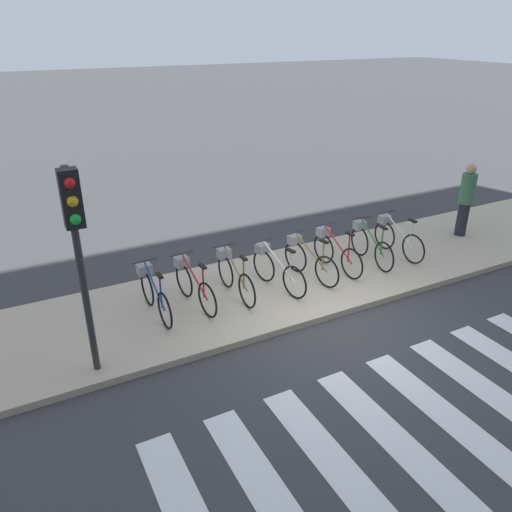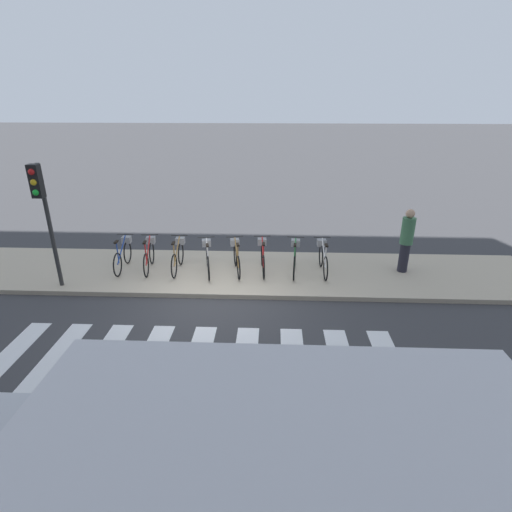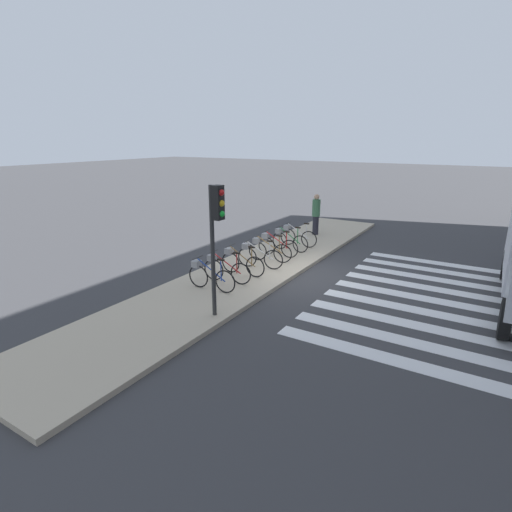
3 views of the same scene
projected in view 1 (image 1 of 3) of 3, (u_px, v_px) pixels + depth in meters
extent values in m
plane|color=#38383A|center=(330.00, 320.00, 8.81)|extent=(120.00, 120.00, 0.00)
cube|color=#B7A88E|center=(288.00, 283.00, 9.93)|extent=(17.06, 2.85, 0.12)
torus|color=black|center=(165.00, 311.00, 8.25)|extent=(0.06, 0.65, 0.64)
torus|color=black|center=(147.00, 289.00, 8.94)|extent=(0.06, 0.65, 0.64)
cylinder|color=navy|center=(154.00, 286.00, 8.49)|extent=(0.07, 0.90, 0.54)
cylinder|color=navy|center=(161.00, 292.00, 8.22)|extent=(0.03, 0.03, 0.58)
cube|color=black|center=(159.00, 276.00, 8.09)|extent=(0.08, 0.20, 0.04)
cylinder|color=#262626|center=(144.00, 261.00, 8.71)|extent=(0.46, 0.04, 0.02)
cube|color=gray|center=(144.00, 269.00, 8.83)|extent=(0.25, 0.21, 0.18)
torus|color=black|center=(207.00, 300.00, 8.57)|extent=(0.11, 0.64, 0.64)
torus|color=black|center=(184.00, 280.00, 9.23)|extent=(0.11, 0.64, 0.64)
cylinder|color=red|center=(195.00, 277.00, 8.79)|extent=(0.14, 0.90, 0.54)
cylinder|color=red|center=(203.00, 282.00, 8.54)|extent=(0.04, 0.04, 0.58)
cube|color=black|center=(202.00, 266.00, 8.41)|extent=(0.09, 0.21, 0.04)
cylinder|color=#262626|center=(182.00, 254.00, 9.00)|extent=(0.46, 0.08, 0.02)
cube|color=gray|center=(182.00, 262.00, 9.11)|extent=(0.26, 0.23, 0.18)
torus|color=black|center=(247.00, 291.00, 8.86)|extent=(0.05, 0.64, 0.64)
torus|color=black|center=(226.00, 271.00, 9.56)|extent=(0.05, 0.64, 0.64)
cylinder|color=olive|center=(236.00, 268.00, 9.10)|extent=(0.05, 0.90, 0.54)
cylinder|color=olive|center=(244.00, 274.00, 8.84)|extent=(0.03, 0.03, 0.58)
cube|color=black|center=(243.00, 258.00, 8.71)|extent=(0.07, 0.20, 0.04)
cylinder|color=#262626|center=(225.00, 245.00, 9.33)|extent=(0.46, 0.03, 0.02)
cube|color=gray|center=(224.00, 253.00, 9.45)|extent=(0.24, 0.20, 0.18)
torus|color=black|center=(294.00, 282.00, 9.16)|extent=(0.16, 0.64, 0.64)
torus|color=black|center=(264.00, 266.00, 9.78)|extent=(0.16, 0.64, 0.64)
cylinder|color=silver|center=(279.00, 262.00, 9.36)|extent=(0.21, 0.89, 0.54)
cylinder|color=silver|center=(290.00, 266.00, 9.13)|extent=(0.04, 0.04, 0.58)
cube|color=black|center=(291.00, 251.00, 9.00)|extent=(0.11, 0.21, 0.04)
cylinder|color=#262626|center=(264.00, 240.00, 9.55)|extent=(0.46, 0.11, 0.02)
cube|color=gray|center=(262.00, 248.00, 9.67)|extent=(0.27, 0.24, 0.18)
torus|color=black|center=(327.00, 272.00, 9.54)|extent=(0.16, 0.64, 0.64)
torus|color=black|center=(296.00, 257.00, 10.17)|extent=(0.16, 0.64, 0.64)
cylinder|color=olive|center=(311.00, 252.00, 9.75)|extent=(0.20, 0.89, 0.54)
cylinder|color=olive|center=(323.00, 256.00, 9.51)|extent=(0.04, 0.04, 0.58)
cube|color=black|center=(324.00, 241.00, 9.38)|extent=(0.11, 0.21, 0.04)
cylinder|color=#262626|center=(296.00, 232.00, 9.94)|extent=(0.46, 0.11, 0.02)
cube|color=gray|center=(294.00, 240.00, 10.05)|extent=(0.27, 0.24, 0.18)
torus|color=black|center=(352.00, 264.00, 9.87)|extent=(0.08, 0.65, 0.64)
torus|color=black|center=(324.00, 248.00, 10.55)|extent=(0.08, 0.65, 0.64)
cylinder|color=red|center=(338.00, 244.00, 10.10)|extent=(0.10, 0.90, 0.54)
cylinder|color=red|center=(349.00, 248.00, 9.84)|extent=(0.03, 0.03, 0.58)
cube|color=black|center=(350.00, 234.00, 9.71)|extent=(0.08, 0.20, 0.04)
cylinder|color=#262626|center=(325.00, 224.00, 10.32)|extent=(0.46, 0.06, 0.02)
cube|color=gray|center=(323.00, 232.00, 10.43)|extent=(0.25, 0.22, 0.18)
torus|color=black|center=(384.00, 257.00, 10.16)|extent=(0.09, 0.65, 0.64)
torus|color=black|center=(360.00, 241.00, 10.90)|extent=(0.09, 0.65, 0.64)
cylinder|color=#267238|center=(373.00, 238.00, 10.42)|extent=(0.10, 0.90, 0.54)
cylinder|color=#267238|center=(382.00, 242.00, 10.14)|extent=(0.03, 0.03, 0.58)
cube|color=black|center=(384.00, 228.00, 10.01)|extent=(0.09, 0.20, 0.04)
cylinder|color=#262626|center=(362.00, 218.00, 10.67)|extent=(0.46, 0.06, 0.02)
cube|color=gray|center=(360.00, 225.00, 10.79)|extent=(0.25, 0.22, 0.18)
torus|color=black|center=(413.00, 249.00, 10.52)|extent=(0.05, 0.64, 0.64)
torus|color=black|center=(384.00, 235.00, 11.22)|extent=(0.05, 0.64, 0.64)
cylinder|color=silver|center=(400.00, 231.00, 10.76)|extent=(0.06, 0.90, 0.54)
cylinder|color=silver|center=(411.00, 234.00, 10.50)|extent=(0.03, 0.03, 0.58)
cube|color=black|center=(413.00, 221.00, 10.37)|extent=(0.08, 0.20, 0.04)
cylinder|color=#262626|center=(387.00, 212.00, 10.99)|extent=(0.46, 0.04, 0.02)
cube|color=gray|center=(385.00, 219.00, 11.11)|extent=(0.25, 0.21, 0.18)
cylinder|color=#23232D|center=(462.00, 219.00, 11.93)|extent=(0.26, 0.26, 0.80)
cylinder|color=#3F724C|center=(468.00, 189.00, 11.62)|extent=(0.34, 0.34, 0.71)
sphere|color=tan|center=(471.00, 169.00, 11.42)|extent=(0.23, 0.23, 0.23)
cylinder|color=#2D2D2D|center=(82.00, 276.00, 6.74)|extent=(0.10, 0.10, 3.06)
cube|color=black|center=(71.00, 199.00, 6.11)|extent=(0.24, 0.20, 0.75)
sphere|color=red|center=(70.00, 183.00, 5.94)|extent=(0.14, 0.14, 0.14)
sphere|color=gold|center=(73.00, 201.00, 6.03)|extent=(0.14, 0.14, 0.14)
sphere|color=green|center=(75.00, 219.00, 6.13)|extent=(0.14, 0.14, 0.14)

